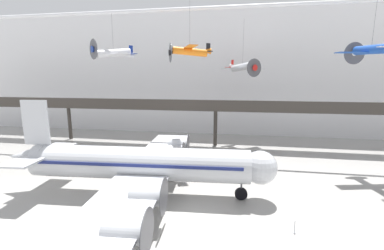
% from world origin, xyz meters
% --- Properties ---
extents(ground_plane, '(260.00, 260.00, 0.00)m').
position_xyz_m(ground_plane, '(0.00, 0.00, 0.00)').
color(ground_plane, '#9E9B96').
extents(hangar_back_wall, '(140.00, 3.00, 27.33)m').
position_xyz_m(hangar_back_wall, '(0.00, 38.18, 13.67)').
color(hangar_back_wall, white).
rests_on(hangar_back_wall, ground).
extents(mezzanine_walkway, '(110.00, 3.20, 8.76)m').
position_xyz_m(mezzanine_walkway, '(0.00, 25.87, 7.14)').
color(mezzanine_walkway, '#38332D').
rests_on(mezzanine_walkway, ground).
extents(ceiling_truss_beam, '(120.00, 0.60, 0.60)m').
position_xyz_m(ceiling_truss_beam, '(0.00, 22.52, 23.47)').
color(ceiling_truss_beam, silver).
extents(airliner_silver_main, '(29.52, 33.54, 10.27)m').
position_xyz_m(airliner_silver_main, '(-6.44, 4.34, 3.56)').
color(airliner_silver_main, silver).
rests_on(airliner_silver_main, ground).
extents(suspended_plane_silver_racer, '(7.91, 7.35, 10.29)m').
position_xyz_m(suspended_plane_silver_racer, '(4.67, 28.77, 14.55)').
color(suspended_plane_silver_racer, silver).
extents(suspended_plane_blue_trainer, '(8.39, 6.95, 8.67)m').
position_xyz_m(suspended_plane_blue_trainer, '(20.09, 15.84, 16.03)').
color(suspended_plane_blue_trainer, '#1E4CAD').
extents(suspended_plane_orange_highwing, '(6.39, 7.37, 8.40)m').
position_xyz_m(suspended_plane_orange_highwing, '(-3.01, 16.47, 16.30)').
color(suspended_plane_orange_highwing, orange).
extents(suspended_plane_white_twin, '(8.01, 7.61, 7.61)m').
position_xyz_m(suspended_plane_white_twin, '(-17.12, 21.67, 16.72)').
color(suspended_plane_white_twin, silver).
extents(stanchion_barrier, '(0.36, 0.36, 1.08)m').
position_xyz_m(stanchion_barrier, '(8.73, -0.15, 0.33)').
color(stanchion_barrier, '#B2B5BA').
rests_on(stanchion_barrier, ground).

